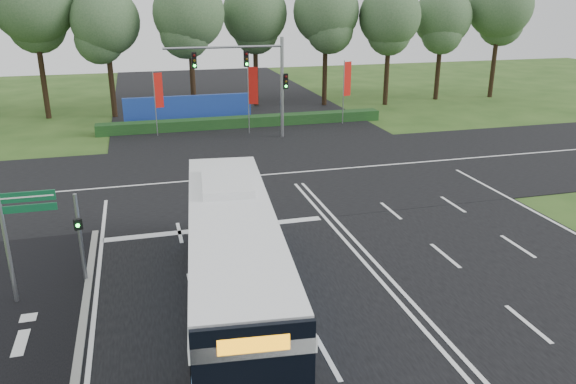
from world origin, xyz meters
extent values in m
plane|color=#284818|center=(0.00, 0.00, 0.00)|extent=(120.00, 120.00, 0.00)
cube|color=black|center=(0.00, 0.00, 0.02)|extent=(20.00, 120.00, 0.04)
cube|color=black|center=(0.00, 12.00, 0.03)|extent=(120.00, 14.00, 0.05)
cube|color=gray|center=(-10.10, -3.00, 0.06)|extent=(0.25, 18.00, 0.12)
cube|color=#6EB0FF|center=(-5.36, -1.70, 1.14)|extent=(3.95, 13.01, 1.17)
cube|color=black|center=(-5.36, -1.70, 0.61)|extent=(3.92, 12.94, 0.32)
cube|color=black|center=(-5.36, -1.70, 2.21)|extent=(3.82, 12.80, 1.01)
cube|color=white|center=(-5.36, -1.70, 2.85)|extent=(3.95, 13.01, 0.37)
cube|color=white|center=(-5.36, -1.70, 3.22)|extent=(3.84, 12.49, 0.37)
cube|color=white|center=(-5.09, 0.96, 3.54)|extent=(2.02, 3.36, 0.27)
cube|color=black|center=(-6.00, -8.01, 2.26)|extent=(2.59, 0.38, 2.35)
cube|color=orange|center=(-6.00, -8.05, 3.01)|extent=(1.49, 0.21, 0.37)
cylinder|color=black|center=(-6.24, 2.04, 0.55)|extent=(0.41, 1.13, 1.11)
cylinder|color=black|center=(-3.74, 1.78, 0.55)|extent=(0.41, 1.13, 1.11)
cylinder|color=black|center=(-7.02, -5.60, 0.55)|extent=(0.41, 1.13, 1.11)
cylinder|color=black|center=(-4.52, -5.86, 0.55)|extent=(0.41, 1.13, 1.11)
cylinder|color=gray|center=(-10.20, 1.57, 1.67)|extent=(0.13, 0.13, 3.34)
cube|color=black|center=(-10.20, 1.39, 2.29)|extent=(0.31, 0.26, 0.38)
sphere|color=#19F233|center=(-10.20, 1.29, 2.29)|extent=(0.13, 0.13, 0.13)
cylinder|color=gray|center=(-12.33, 0.64, 2.24)|extent=(0.13, 0.13, 4.48)
cube|color=#0E4F2D|center=(-11.49, 0.63, 3.69)|extent=(1.68, 0.08, 0.34)
cube|color=#0E4F2D|center=(-11.49, 0.63, 3.30)|extent=(1.68, 0.08, 0.25)
cube|color=white|center=(-11.49, 0.59, 3.69)|extent=(1.57, 0.03, 0.04)
cylinder|color=gray|center=(-6.65, 23.20, 2.31)|extent=(0.07, 0.07, 4.62)
cube|color=red|center=(-6.33, 23.31, 3.28)|extent=(0.60, 0.24, 2.46)
cylinder|color=gray|center=(-0.07, 22.22, 2.48)|extent=(0.08, 0.08, 4.96)
cube|color=red|center=(0.27, 22.09, 3.53)|extent=(0.63, 0.27, 2.65)
cylinder|color=gray|center=(7.75, 23.57, 2.47)|extent=(0.08, 0.08, 4.93)
cube|color=red|center=(8.09, 23.69, 3.51)|extent=(0.64, 0.24, 2.63)
cylinder|color=gray|center=(2.00, 20.50, 3.50)|extent=(0.24, 0.24, 7.00)
cylinder|color=gray|center=(-2.00, 20.50, 6.40)|extent=(8.00, 0.16, 0.16)
cube|color=black|center=(-0.50, 20.50, 5.60)|extent=(0.32, 0.28, 1.05)
cube|color=black|center=(-4.00, 20.50, 5.60)|extent=(0.32, 0.28, 1.05)
cube|color=black|center=(2.25, 20.50, 4.00)|extent=(0.32, 0.28, 1.05)
cube|color=#143817|center=(0.00, 24.50, 0.40)|extent=(22.00, 1.20, 0.80)
cube|color=#1C3A9A|center=(-4.00, 27.00, 1.10)|extent=(10.00, 0.30, 2.20)
cylinder|color=black|center=(-15.08, 31.94, 4.34)|extent=(0.44, 0.44, 8.68)
sphere|color=#325230|center=(-15.08, 31.94, 9.14)|extent=(6.40, 6.40, 6.40)
cylinder|color=black|center=(-9.77, 30.98, 3.66)|extent=(0.44, 0.44, 7.33)
sphere|color=#325230|center=(-9.77, 30.98, 7.71)|extent=(5.40, 5.40, 5.40)
cylinder|color=black|center=(-3.20, 30.43, 3.93)|extent=(0.44, 0.44, 7.87)
sphere|color=#325230|center=(-3.20, 30.43, 8.28)|extent=(5.80, 5.80, 5.80)
cylinder|color=black|center=(2.75, 32.90, 3.87)|extent=(0.44, 0.44, 7.73)
sphere|color=#325230|center=(2.75, 32.90, 8.14)|extent=(5.70, 5.70, 5.70)
cylinder|color=black|center=(8.86, 31.45, 3.93)|extent=(0.44, 0.44, 7.87)
sphere|color=#325230|center=(8.86, 31.45, 8.28)|extent=(5.80, 5.80, 5.80)
cylinder|color=black|center=(14.43, 30.25, 3.73)|extent=(0.44, 0.44, 7.47)
sphere|color=#325230|center=(14.43, 30.25, 7.86)|extent=(5.50, 5.50, 5.50)
cylinder|color=black|center=(20.40, 31.57, 3.65)|extent=(0.44, 0.44, 7.30)
sphere|color=#325230|center=(20.40, 31.57, 7.68)|extent=(5.38, 5.38, 5.38)
cylinder|color=black|center=(26.28, 31.28, 4.11)|extent=(0.44, 0.44, 8.23)
sphere|color=#325230|center=(26.28, 31.28, 8.66)|extent=(6.06, 6.06, 6.06)
camera|label=1|loc=(-7.87, -17.63, 9.76)|focal=35.00mm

